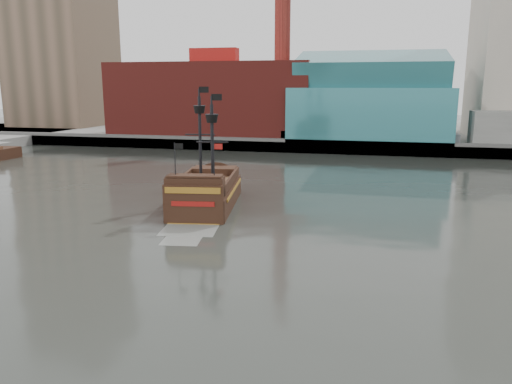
# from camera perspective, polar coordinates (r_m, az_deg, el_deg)

# --- Properties ---
(ground) EXTENTS (400.00, 400.00, 0.00)m
(ground) POSITION_cam_1_polar(r_m,az_deg,el_deg) (34.71, -7.32, -9.02)
(ground) COLOR #242621
(ground) RESTS_ON ground
(promenade_far) EXTENTS (220.00, 60.00, 2.00)m
(promenade_far) POSITION_cam_1_polar(r_m,az_deg,el_deg) (123.27, 8.18, 6.64)
(promenade_far) COLOR slate
(promenade_far) RESTS_ON ground
(seawall) EXTENTS (220.00, 1.00, 2.60)m
(seawall) POSITION_cam_1_polar(r_m,az_deg,el_deg) (94.08, 6.39, 5.21)
(seawall) COLOR #4C4C49
(seawall) RESTS_ON ground
(skyline) EXTENTS (149.00, 45.00, 62.00)m
(skyline) POSITION_cam_1_polar(r_m,az_deg,el_deg) (115.55, 10.86, 17.90)
(skyline) COLOR brown
(skyline) RESTS_ON promenade_far
(pirate_ship) EXTENTS (7.97, 18.28, 13.23)m
(pirate_ship) POSITION_cam_1_polar(r_m,az_deg,el_deg) (52.19, -5.70, -0.41)
(pirate_ship) COLOR black
(pirate_ship) RESTS_ON ground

